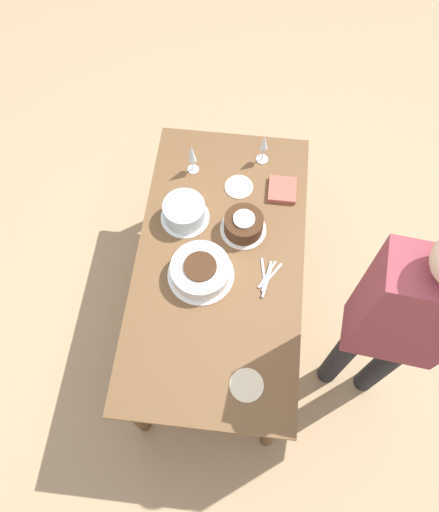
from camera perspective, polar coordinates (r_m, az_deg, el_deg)
name	(u,v)px	position (r m, az deg, el deg)	size (l,w,h in m)	color
ground_plane	(220,311)	(3.22, 0.00, -6.30)	(12.00, 12.00, 0.00)	tan
dining_table	(220,269)	(2.62, 0.00, -1.54)	(1.64, 0.85, 0.75)	brown
cake_center_white	(201,271)	(2.45, -2.18, -1.69)	(0.33, 0.33, 0.10)	white
cake_front_chocolate	(244,225)	(2.56, 2.77, 3.62)	(0.24, 0.24, 0.12)	white
cake_back_decorated	(184,212)	(2.60, -4.04, 5.07)	(0.26, 0.26, 0.12)	white
wine_glass_near	(192,155)	(2.71, -3.16, 11.49)	(0.06, 0.06, 0.21)	silver
wine_glass_far	(264,145)	(2.76, 5.10, 12.56)	(0.07, 0.07, 0.20)	silver
dessert_plate_left	(247,385)	(2.32, 3.11, -14.53)	(0.16, 0.16, 0.01)	beige
dessert_plate_right	(239,187)	(2.75, 2.23, 7.90)	(0.16, 0.16, 0.01)	beige
fork_pile	(267,276)	(2.49, 5.48, -2.31)	(0.22, 0.12, 0.01)	silver
napkin_stack	(282,190)	(2.74, 7.19, 7.53)	(0.16, 0.15, 0.03)	#B75B4C
person_cutting	(401,322)	(2.22, 20.00, -7.09)	(0.26, 0.42, 1.72)	#232328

